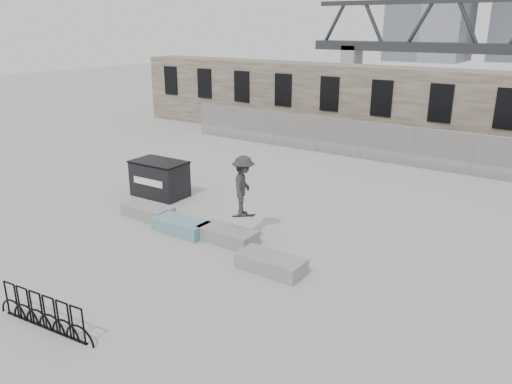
% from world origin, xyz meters
% --- Properties ---
extents(ground, '(120.00, 120.00, 0.00)m').
position_xyz_m(ground, '(0.00, 0.00, 0.00)').
color(ground, '#A2A19D').
rests_on(ground, ground).
extents(stone_wall, '(36.00, 2.58, 4.50)m').
position_xyz_m(stone_wall, '(0.00, 16.24, 2.26)').
color(stone_wall, brown).
rests_on(stone_wall, ground).
extents(chainlink_fence, '(22.06, 0.06, 2.02)m').
position_xyz_m(chainlink_fence, '(-0.00, 12.50, 1.04)').
color(chainlink_fence, gray).
rests_on(chainlink_fence, ground).
extents(planter_far_left, '(2.00, 0.90, 0.47)m').
position_xyz_m(planter_far_left, '(-2.95, 0.07, 0.25)').
color(planter_far_left, gray).
rests_on(planter_far_left, ground).
extents(planter_center_left, '(2.00, 0.90, 0.47)m').
position_xyz_m(planter_center_left, '(-1.00, -0.26, 0.25)').
color(planter_center_left, teal).
rests_on(planter_center_left, ground).
extents(planter_center_right, '(2.00, 0.90, 0.47)m').
position_xyz_m(planter_center_right, '(0.81, 0.01, 0.25)').
color(planter_center_right, gray).
rests_on(planter_center_right, ground).
extents(planter_offset, '(2.00, 0.90, 0.47)m').
position_xyz_m(planter_offset, '(3.09, -0.88, 0.25)').
color(planter_offset, gray).
rests_on(planter_offset, ground).
extents(dumpster, '(2.31, 1.46, 1.49)m').
position_xyz_m(dumpster, '(-4.35, 2.09, 0.75)').
color(dumpster, black).
rests_on(dumpster, ground).
extents(bike_rack, '(3.13, 0.39, 0.90)m').
position_xyz_m(bike_rack, '(0.32, -6.32, 0.44)').
color(bike_rack, black).
rests_on(bike_rack, ground).
extents(skateboarder, '(1.24, 1.49, 2.13)m').
position_xyz_m(skateboarder, '(1.04, 0.59, 1.82)').
color(skateboarder, '#2C2D2F').
rests_on(skateboarder, ground).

